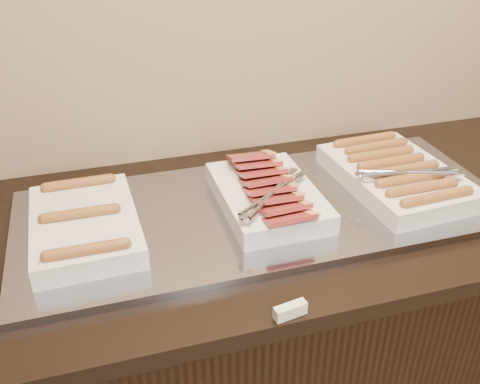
# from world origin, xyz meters

# --- Properties ---
(counter) EXTENTS (2.06, 0.76, 0.90)m
(counter) POSITION_xyz_m (0.00, 2.13, 0.45)
(counter) COLOR black
(counter) RESTS_ON ground
(warming_tray) EXTENTS (1.20, 0.50, 0.02)m
(warming_tray) POSITION_xyz_m (0.02, 2.13, 0.91)
(warming_tray) COLOR #8F919D
(warming_tray) RESTS_ON counter
(dish_left) EXTENTS (0.24, 0.35, 0.07)m
(dish_left) POSITION_xyz_m (-0.41, 2.13, 0.95)
(dish_left) COLOR silver
(dish_left) RESTS_ON warming_tray
(dish_center) EXTENTS (0.25, 0.36, 0.09)m
(dish_center) POSITION_xyz_m (0.02, 2.13, 0.95)
(dish_center) COLOR silver
(dish_center) RESTS_ON warming_tray
(dish_right) EXTENTS (0.29, 0.41, 0.08)m
(dish_right) POSITION_xyz_m (0.38, 2.13, 0.95)
(dish_right) COLOR silver
(dish_right) RESTS_ON warming_tray
(label_holder) EXTENTS (0.07, 0.03, 0.03)m
(label_holder) POSITION_xyz_m (-0.06, 1.77, 0.91)
(label_holder) COLOR silver
(label_holder) RESTS_ON counter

